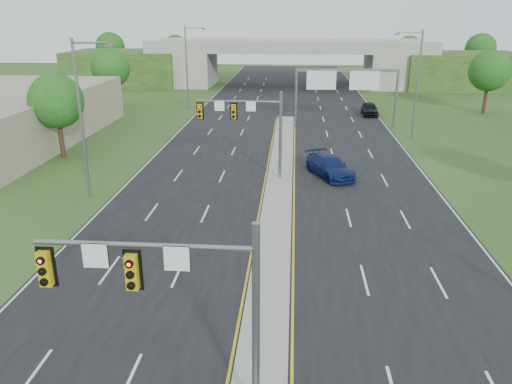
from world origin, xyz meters
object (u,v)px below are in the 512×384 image
object	(u,v)px
overpass	(289,66)
car_far_c	(370,109)
signal_mast_near	(179,293)
car_far_b	(330,166)
sign_gantry	(345,82)
signal_mast_far	(251,121)

from	to	relation	value
overpass	car_far_c	distance (m)	29.51
signal_mast_near	car_far_c	size ratio (longest dim) A/B	1.48
signal_mast_near	car_far_b	xyz separation A→B (m)	(6.27, 26.36, -3.89)
sign_gantry	overpass	size ratio (longest dim) A/B	0.14
car_far_b	car_far_c	xyz separation A→B (m)	(6.82, 26.40, -0.01)
signal_mast_far	car_far_b	distance (m)	7.50
signal_mast_far	sign_gantry	bearing A→B (deg)	65.89
signal_mast_near	signal_mast_far	size ratio (longest dim) A/B	1.00
signal_mast_near	sign_gantry	size ratio (longest dim) A/B	0.60
sign_gantry	car_far_c	distance (m)	9.85
signal_mast_near	car_far_c	distance (m)	54.50
signal_mast_near	car_far_c	xyz separation A→B (m)	(13.09, 52.76, -3.90)
car_far_c	overpass	bearing A→B (deg)	112.50
signal_mast_near	signal_mast_far	xyz separation A→B (m)	(0.00, 25.00, 0.00)
signal_mast_near	signal_mast_far	bearing A→B (deg)	90.00
signal_mast_far	sign_gantry	xyz separation A→B (m)	(8.95, 19.99, 0.51)
signal_mast_far	car_far_c	xyz separation A→B (m)	(13.09, 27.76, -3.90)
signal_mast_near	car_far_c	world-z (taller)	signal_mast_near
signal_mast_near	overpass	xyz separation A→B (m)	(2.26, 80.07, -1.17)
overpass	car_far_b	world-z (taller)	overpass
sign_gantry	car_far_c	world-z (taller)	sign_gantry
signal_mast_far	car_far_c	world-z (taller)	signal_mast_far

